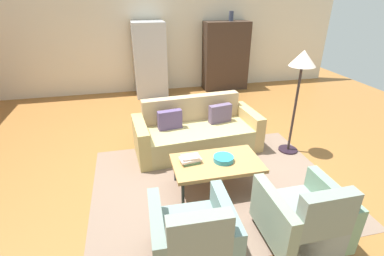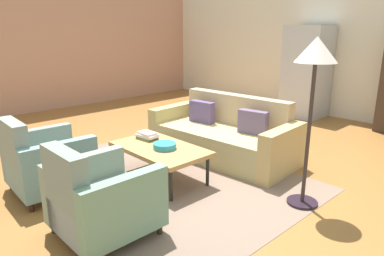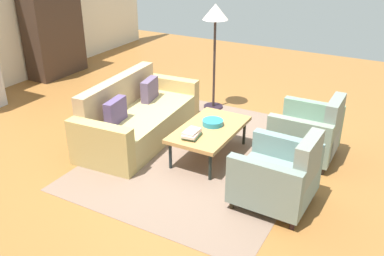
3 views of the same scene
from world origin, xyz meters
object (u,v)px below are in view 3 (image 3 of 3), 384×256
(couch, at_px, (136,119))
(fruit_bowl, at_px, (213,122))
(floor_lamp, at_px, (215,22))
(armchair_left, at_px, (281,177))
(coffee_table, at_px, (210,130))
(book_stack, at_px, (192,134))
(armchair_right, at_px, (310,134))
(cabinet, at_px, (53,31))

(couch, relative_size, fruit_bowl, 7.86)
(floor_lamp, bearing_deg, armchair_left, -138.87)
(floor_lamp, bearing_deg, coffee_table, -155.58)
(coffee_table, bearing_deg, book_stack, 168.60)
(armchair_right, height_order, floor_lamp, floor_lamp)
(armchair_left, bearing_deg, fruit_bowl, 61.14)
(book_stack, bearing_deg, cabinet, 65.43)
(book_stack, relative_size, cabinet, 0.17)
(armchair_right, bearing_deg, floor_lamp, 63.18)
(fruit_bowl, bearing_deg, armchair_left, -120.78)
(book_stack, bearing_deg, fruit_bowl, -9.08)
(coffee_table, xyz_separation_m, book_stack, (-0.35, 0.07, 0.08))
(book_stack, height_order, floor_lamp, floor_lamp)
(fruit_bowl, bearing_deg, book_stack, 170.92)
(coffee_table, height_order, cabinet, cabinet)
(armchair_right, bearing_deg, couch, 104.15)
(book_stack, distance_m, floor_lamp, 2.21)
(armchair_left, xyz_separation_m, cabinet, (2.19, 5.48, 0.56))
(coffee_table, bearing_deg, armchair_right, -62.76)
(cabinet, bearing_deg, fruit_bowl, -109.10)
(armchair_left, height_order, fruit_bowl, armchair_left)
(fruit_bowl, relative_size, floor_lamp, 0.16)
(book_stack, distance_m, cabinet, 4.69)
(armchair_left, height_order, cabinet, cabinet)
(coffee_table, distance_m, floor_lamp, 1.99)
(fruit_bowl, height_order, floor_lamp, floor_lamp)
(floor_lamp, bearing_deg, fruit_bowl, -154.20)
(armchair_left, xyz_separation_m, floor_lamp, (2.13, 1.86, 1.10))
(book_stack, bearing_deg, couch, 72.68)
(couch, xyz_separation_m, book_stack, (-0.35, -1.11, 0.18))
(coffee_table, xyz_separation_m, armchair_left, (-0.60, -1.17, -0.04))
(armchair_left, distance_m, fruit_bowl, 1.36)
(couch, bearing_deg, armchair_left, 71.58)
(armchair_right, height_order, book_stack, armchair_right)
(couch, xyz_separation_m, floor_lamp, (1.53, -0.49, 1.16))
(coffee_table, distance_m, book_stack, 0.37)
(fruit_bowl, bearing_deg, armchair_right, -66.47)
(book_stack, bearing_deg, armchair_left, -101.34)
(couch, bearing_deg, armchair_right, 100.25)
(coffee_table, xyz_separation_m, fruit_bowl, (0.09, 0.00, 0.07))
(fruit_bowl, distance_m, cabinet, 4.59)
(book_stack, bearing_deg, coffee_table, -11.40)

